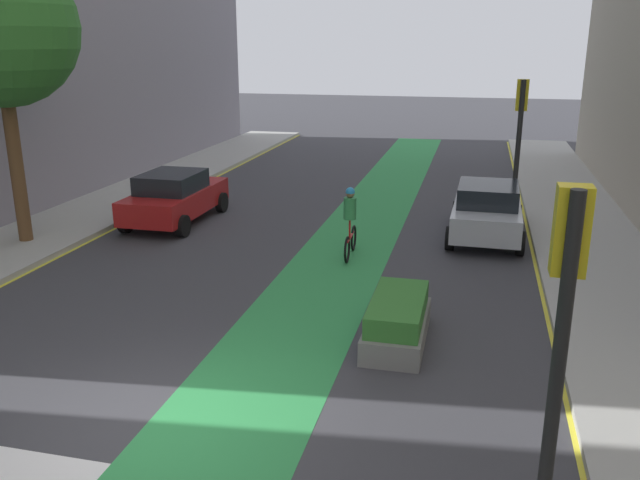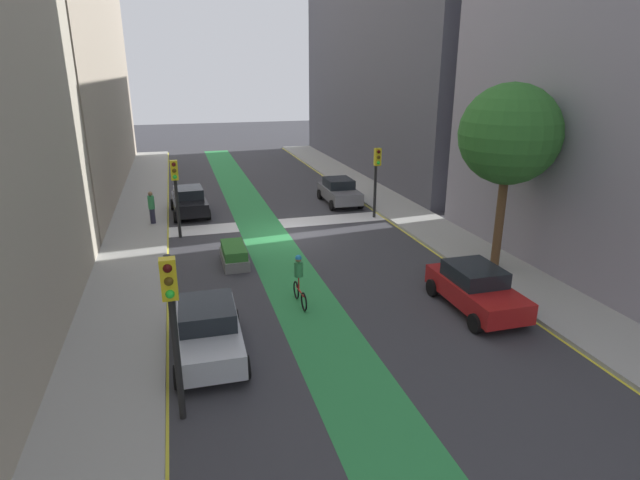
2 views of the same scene
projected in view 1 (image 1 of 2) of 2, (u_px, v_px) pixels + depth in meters
ground_plane at (154, 420)px, 9.66m from camera, size 120.00×120.00×0.00m
bike_lane_paint at (227, 430)px, 9.40m from camera, size 2.40×60.00×0.01m
traffic_signal_near_right at (565, 296)px, 6.86m from camera, size 0.35×0.52×3.96m
traffic_signal_far_right at (520, 121)px, 20.31m from camera, size 0.35×0.52×4.23m
car_silver_right_far at (487, 210)px, 18.39m from camera, size 2.09×4.23×1.57m
car_red_left_far at (175, 197)px, 19.97m from camera, size 2.03×4.21×1.57m
cyclist_in_lane at (350, 221)px, 16.64m from camera, size 0.32×1.73×1.86m
median_planter at (397, 321)px, 12.08m from camera, size 1.05×2.39×0.85m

